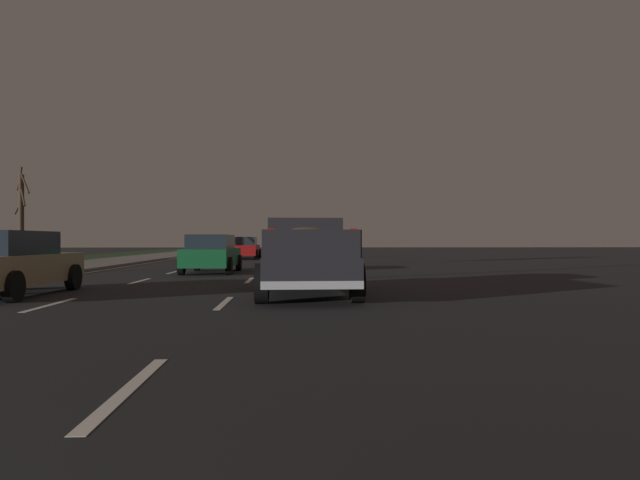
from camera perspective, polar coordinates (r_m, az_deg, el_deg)
The scene contains 9 objects.
ground at distance 27.76m, azimuth -9.35°, elevation -2.74°, with size 144.00×144.00×0.00m, color black.
sidewalk_shoulder at distance 29.56m, azimuth -23.86°, elevation -2.46°, with size 108.00×4.00×0.12m, color slate.
lane_markings at distance 32.06m, azimuth -14.01°, elevation -2.36°, with size 109.15×7.04×0.01m.
pickup_truck at distance 13.41m, azimuth -1.49°, elevation -1.47°, with size 5.47×2.37×1.87m.
sedan_tan at distance 15.03m, azimuth -29.61°, elevation -2.06°, with size 4.44×2.10×1.54m.
sedan_red at distance 38.75m, azimuth -7.77°, elevation -0.80°, with size 4.41×2.03×1.54m.
sedan_green at distance 22.80m, azimuth -11.12°, elevation -1.36°, with size 4.44×2.09×1.54m.
sedan_silver at distance 40.71m, azimuth -11.99°, elevation -0.76°, with size 4.41×2.04×1.54m.
bare_tree_far at distance 34.11m, azimuth -28.46°, elevation 2.20°, with size 1.38×1.35×5.33m.
Camera 1 is at (-0.54, -3.22, 1.32)m, focal length 31.00 mm.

